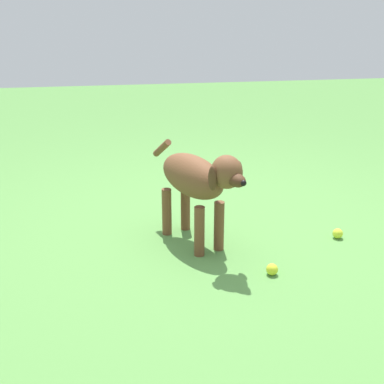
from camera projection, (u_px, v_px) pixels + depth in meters
ground at (214, 229)px, 3.50m from camera, size 14.00×14.00×0.00m
dog at (197, 180)px, 3.12m from camera, size 0.90×0.46×0.65m
tennis_ball_0 at (338, 233)px, 3.34m from camera, size 0.07×0.07×0.07m
tennis_ball_1 at (272, 269)px, 2.89m from camera, size 0.07×0.07×0.07m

